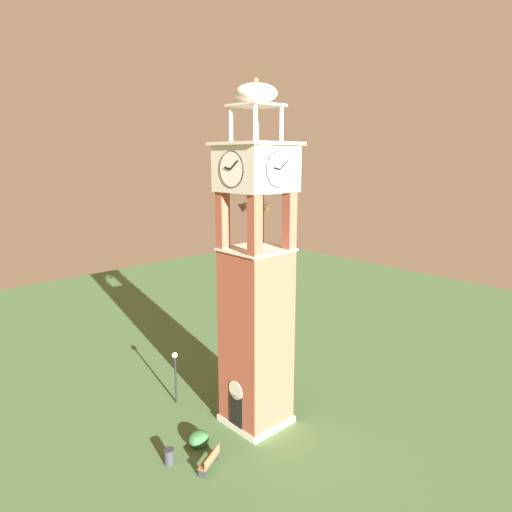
{
  "coord_description": "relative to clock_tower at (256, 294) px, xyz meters",
  "views": [
    {
      "loc": [
        17.64,
        -16.46,
        15.29
      ],
      "look_at": [
        0.0,
        0.0,
        9.99
      ],
      "focal_mm": 31.83,
      "sensor_mm": 36.0,
      "label": 1
    }
  ],
  "objects": [
    {
      "name": "shrub_near_entry",
      "position": [
        -0.41,
        -3.86,
        -7.42
      ],
      "size": [
        1.16,
        1.16,
        0.8
      ],
      "primitive_type": "ellipsoid",
      "color": "#336638",
      "rests_on": "ground"
    },
    {
      "name": "ground",
      "position": [
        0.0,
        0.0,
        -7.82
      ],
      "size": [
        80.0,
        80.0,
        0.0
      ],
      "primitive_type": "plane",
      "color": "#476B3D"
    },
    {
      "name": "lamp_post",
      "position": [
        -4.93,
        -2.31,
        -5.41
      ],
      "size": [
        0.36,
        0.36,
        3.42
      ],
      "color": "black",
      "rests_on": "ground"
    },
    {
      "name": "trash_bin",
      "position": [
        -0.21,
        -5.84,
        -7.42
      ],
      "size": [
        0.52,
        0.52,
        0.8
      ],
      "primitive_type": "cylinder",
      "color": "#2D2D33",
      "rests_on": "ground"
    },
    {
      "name": "park_bench",
      "position": [
        1.52,
        -4.56,
        -7.34
      ],
      "size": [
        1.09,
        1.63,
        0.95
      ],
      "color": "brown",
      "rests_on": "ground"
    },
    {
      "name": "clock_tower",
      "position": [
        0.0,
        0.0,
        0.0
      ],
      "size": [
        3.7,
        3.7,
        19.16
      ],
      "color": "#9E4C38",
      "rests_on": "ground"
    }
  ]
}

